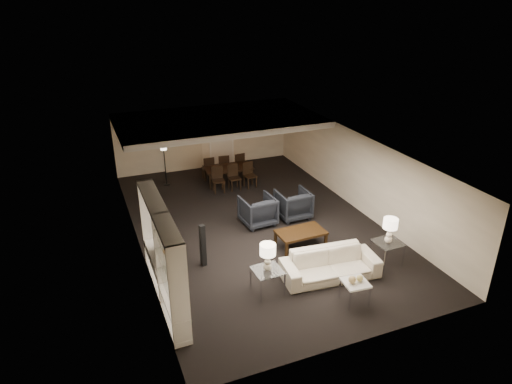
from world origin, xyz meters
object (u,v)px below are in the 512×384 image
Objects in this scene: television at (159,246)px; dining_table at (229,175)px; chair_nl at (218,180)px; marble_table at (355,292)px; vase_amber at (166,251)px; table_lamp_right at (390,231)px; pendant_light at (227,133)px; table_lamp_left at (268,257)px; floor_lamp at (165,165)px; chair_nr at (250,175)px; side_table_right at (387,253)px; coffee_table at (301,239)px; chair_fl at (208,168)px; floor_speaker at (203,245)px; chair_nm at (234,178)px; chair_fr at (238,164)px; sofa at (330,265)px; chair_fm at (223,166)px; vase_blue at (173,282)px; armchair_left at (258,210)px; armchair_right at (293,204)px; side_table_left at (267,281)px.

dining_table is at bearing -33.29° from television.
dining_table is at bearing 52.90° from chair_nl.
vase_amber is at bearing 164.09° from marble_table.
pendant_light is at bearing 107.11° from table_lamp_right.
floor_lamp is (-0.86, 7.42, -0.18)m from table_lamp_left.
table_lamp_left is at bearing -114.32° from chair_nr.
side_table_right is at bearing -60.14° from floor_lamp.
dining_table is (1.32, 6.69, -0.65)m from table_lamp_left.
coffee_table is at bearing 136.74° from table_lamp_right.
chair_fl is at bearing 136.06° from dining_table.
chair_nl is 1.00× the size of chair_fl.
table_lamp_right is at bearing -60.14° from floor_lamp.
dining_table is at bearing 78.82° from table_lamp_left.
floor_speaker is (-2.78, 2.79, 0.31)m from marble_table.
table_lamp_right is 7.83m from chair_fl.
chair_nm is 1.00× the size of chair_fr.
chair_fm is (-0.38, 7.34, 0.10)m from sofa.
chair_nl is (3.01, 6.43, -0.68)m from vase_blue.
chair_fm is at bearing -2.19° from floor_lamp.
chair_nm is 1.30m from chair_fm.
vase_amber is 7.69m from dining_table.
chair_fl is at bearing 58.73° from floor_speaker.
chair_fm is at bearing 79.78° from table_lamp_left.
television is (-5.66, 1.24, 0.76)m from side_table_right.
vase_blue is at bearing -170.25° from table_lamp_left.
coffee_table is 5.10m from dining_table.
floor_speaker is 0.76× the size of floor_lamp.
television is 1.23× the size of chair_fl.
vase_amber is 0.18× the size of chair_fr.
armchair_left is at bearing 95.38° from chair_fl.
armchair_right is (0.60, 3.30, 0.10)m from sofa.
chair_nm reaches higher than sofa.
chair_nr is 1.30m from chair_fr.
television is at bearing 167.65° from side_table_right.
table_lamp_left is 2.04m from floor_speaker.
coffee_table is at bearing -84.78° from television.
chair_nl is at bearing 97.79° from marble_table.
coffee_table is 1.94× the size of table_lamp_left.
chair_nm is at bearing -32.35° from floor_lamp.
floor_speaker reaches higher than dining_table.
table_lamp_left is (-3.40, 0.00, 0.65)m from side_table_right.
television is at bearing 88.57° from vase_amber.
floor_lamp reaches higher than chair_fl.
side_table_right is 4.80m from floor_speaker.
table_lamp_left is at bearing -91.22° from chair_nl.
floor_speaker is (1.18, 0.45, -0.49)m from television.
pendant_light is 6.94m from sofa.
side_table_left is 7.38m from chair_fl.
chair_fm and chair_fr have the same top height.
side_table_left reaches higher than marble_table.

